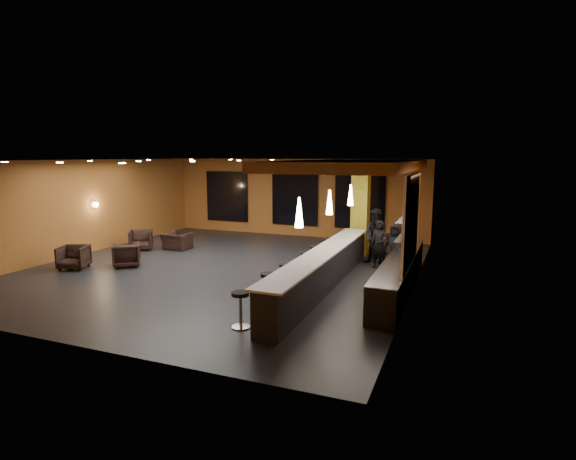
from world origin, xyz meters
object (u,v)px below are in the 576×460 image
(armchair_d, at_px, (177,241))
(bar_stool_5, at_px, (327,246))
(pendant_1, at_px, (330,202))
(bar_stool_0, at_px, (241,305))
(prep_counter, at_px, (399,275))
(bar_stool_1, at_px, (268,285))
(staff_a, at_px, (379,245))
(staff_b, at_px, (377,237))
(bar_stool_2, at_px, (286,274))
(armchair_c, at_px, (141,240))
(bar_stool_4, at_px, (315,254))
(staff_c, at_px, (395,247))
(pendant_2, at_px, (351,195))
(pendant_0, at_px, (299,213))
(bar_counter, at_px, (323,270))
(column, at_px, (360,208))
(armchair_b, at_px, (127,255))
(armchair_a, at_px, (74,257))

(armchair_d, xyz_separation_m, bar_stool_5, (6.02, 0.42, 0.18))
(pendant_1, bearing_deg, bar_stool_0, -101.05)
(prep_counter, height_order, bar_stool_1, prep_counter)
(staff_a, relative_size, bar_stool_0, 2.00)
(bar_stool_5, bearing_deg, staff_b, -2.01)
(staff_a, relative_size, bar_stool_2, 2.11)
(armchair_c, relative_size, bar_stool_4, 1.14)
(armchair_d, bearing_deg, bar_stool_5, -174.72)
(staff_c, xyz_separation_m, armchair_d, (-8.44, 0.12, -0.43))
(bar_stool_4, bearing_deg, prep_counter, -26.88)
(pendant_2, distance_m, staff_a, 1.90)
(prep_counter, height_order, pendant_0, pendant_0)
(prep_counter, height_order, bar_stool_5, prep_counter)
(pendant_0, distance_m, pendant_1, 2.50)
(bar_counter, bearing_deg, staff_a, 68.73)
(prep_counter, bearing_deg, pendant_2, 128.66)
(pendant_2, xyz_separation_m, armchair_d, (-6.89, -0.12, -2.03))
(pendant_1, distance_m, bar_stool_1, 3.14)
(staff_a, distance_m, staff_b, 0.58)
(column, height_order, staff_b, column)
(pendant_1, relative_size, staff_b, 0.37)
(pendant_2, xyz_separation_m, bar_stool_5, (-0.86, 0.29, -1.85))
(bar_stool_1, bearing_deg, armchair_b, 162.68)
(armchair_c, bearing_deg, staff_b, -27.56)
(prep_counter, height_order, armchair_a, prep_counter)
(staff_c, bearing_deg, staff_b, 154.85)
(bar_stool_1, bearing_deg, bar_stool_0, -88.20)
(column, distance_m, armchair_c, 8.57)
(bar_stool_0, bearing_deg, bar_stool_2, 91.83)
(pendant_1, xyz_separation_m, staff_a, (1.05, 2.21, -1.56))
(prep_counter, xyz_separation_m, bar_stool_2, (-2.87, -1.16, 0.05))
(armchair_d, height_order, bar_stool_4, bar_stool_4)
(staff_c, xyz_separation_m, bar_stool_0, (-2.34, -6.24, -0.25))
(armchair_b, bearing_deg, prep_counter, 146.65)
(armchair_b, relative_size, bar_stool_4, 1.13)
(bar_stool_0, height_order, bar_stool_4, bar_stool_0)
(prep_counter, xyz_separation_m, bar_stool_5, (-2.86, 2.79, 0.07))
(armchair_b, bearing_deg, armchair_d, -125.41)
(bar_stool_1, relative_size, bar_stool_4, 1.06)
(pendant_1, relative_size, staff_c, 0.46)
(armchair_b, distance_m, bar_stool_5, 6.82)
(bar_stool_1, distance_m, bar_stool_2, 1.25)
(armchair_b, bearing_deg, bar_stool_5, 172.42)
(pendant_0, xyz_separation_m, bar_stool_5, (-0.86, 5.29, -1.85))
(column, height_order, bar_stool_5, column)
(bar_counter, distance_m, pendant_2, 3.52)
(bar_stool_5, bearing_deg, bar_counter, -75.34)
(bar_stool_1, xyz_separation_m, bar_stool_2, (-0.04, 1.25, -0.03))
(armchair_c, height_order, bar_stool_2, armchair_c)
(pendant_1, bearing_deg, column, 90.00)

